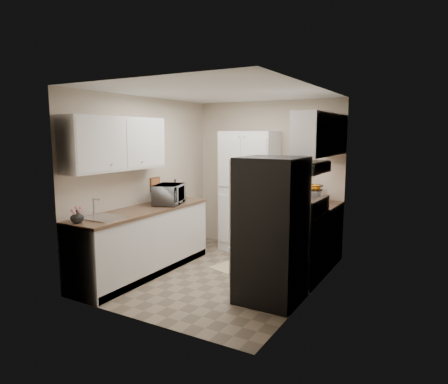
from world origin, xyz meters
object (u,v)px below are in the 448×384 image
Objects in this scene: microwave at (169,194)px; refrigerator at (271,230)px; toaster_oven at (315,196)px; wine_bottle at (175,190)px; pantry_cabinet at (249,192)px; electric_range at (297,245)px.

refrigerator is at bearing -123.99° from microwave.
toaster_oven is at bearing -75.56° from microwave.
toaster_oven is at bearing 20.85° from wine_bottle.
microwave is at bearing -63.47° from wine_bottle.
wine_bottle is 2.22m from toaster_oven.
refrigerator is at bearing -24.11° from wine_bottle.
refrigerator is (1.14, -1.73, -0.15)m from pantry_cabinet.
electric_range is at bearing -86.75° from toaster_oven.
wine_bottle is (-2.08, 0.93, 0.21)m from refrigerator.
electric_range is at bearing -38.22° from pantry_cabinet.
pantry_cabinet reaches higher than microwave.
electric_range reaches higher than toaster_oven.
pantry_cabinet is 2.07m from refrigerator.
wine_bottle reaches higher than toaster_oven.
pantry_cabinet is 1.77× the size of electric_range.
refrigerator is at bearing -56.54° from pantry_cabinet.
microwave is (-0.71, -1.25, 0.07)m from pantry_cabinet.
microwave is 2.22m from toaster_oven.
wine_bottle is 0.87× the size of toaster_oven.
toaster_oven is (1.84, 1.25, -0.05)m from microwave.
wine_bottle is at bearing 155.89° from refrigerator.
microwave is at bearing -119.50° from pantry_cabinet.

